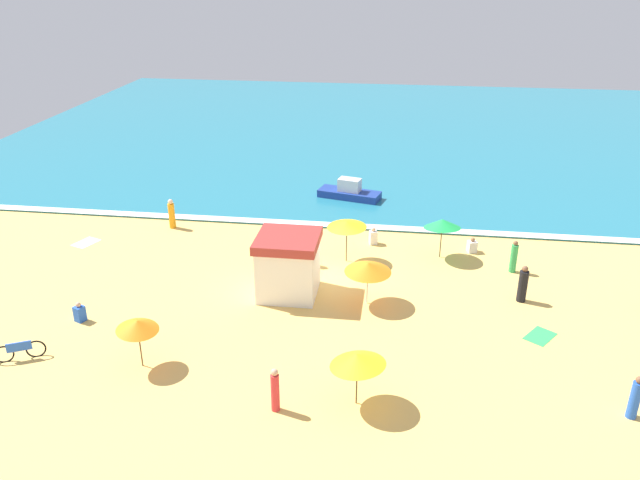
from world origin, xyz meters
The scene contains 24 objects.
ground_plane centered at (0.00, 0.00, 0.00)m, with size 60.00×60.00×0.00m, color #EDBC60.
ocean_water centered at (0.00, 28.00, 0.05)m, with size 60.00×44.00×0.10m, color teal.
wave_breaker_foam centered at (0.00, 6.30, 0.10)m, with size 57.00×0.70×0.01m, color white.
lifeguard_cabana centered at (-1.82, -1.57, 1.41)m, with size 2.69×2.71×2.76m.
beach_umbrella_0 centered at (1.80, -8.78, 1.75)m, with size 2.53×2.51×2.06m.
beach_umbrella_1 centered at (1.68, -1.99, 1.72)m, with size 2.43×2.44×1.97m.
beach_umbrella_2 centered at (-6.13, -7.73, 1.72)m, with size 1.96×1.94×1.99m.
beach_umbrella_3 centered at (4.97, 3.12, 1.81)m, with size 2.30×2.32×2.13m.
beach_umbrella_4 centered at (0.38, 2.04, 1.96)m, with size 2.73×2.73×2.15m.
parked_bicycle centered at (-10.76, -7.96, 0.38)m, with size 1.65×0.87×0.76m.
beachgoer_0 centered at (-2.84, 0.89, 0.77)m, with size 0.43×0.43×1.64m.
beachgoer_1 centered at (6.60, 3.96, 0.33)m, with size 0.53×0.53×0.79m.
beachgoer_2 centered at (8.32, -0.87, 0.78)m, with size 0.55×0.55×1.68m.
beachgoer_4 centered at (1.57, 4.26, 0.40)m, with size 0.47×0.47×0.92m.
beachgoer_6 centered at (-9.89, -5.08, 0.37)m, with size 0.50×0.50×0.87m.
beachgoer_7 centered at (-1.60, 1.39, 0.74)m, with size 0.46×0.46×1.59m.
beachgoer_8 centered at (10.71, -8.25, 0.74)m, with size 0.46×0.46×1.58m.
beachgoer_9 centered at (-9.57, 4.92, 0.79)m, with size 0.48×0.48×1.67m.
beachgoer_10 centered at (-0.80, -9.48, 0.78)m, with size 0.40×0.40×1.62m.
beachgoer_11 centered at (8.33, 1.96, 0.75)m, with size 0.40×0.40×1.60m.
beach_towel_0 centered at (8.66, -3.69, 0.01)m, with size 1.47×1.57×0.01m.
beach_towel_1 centered at (-13.38, 2.31, 0.01)m, with size 1.30×1.53×0.01m.
beach_towel_2 centered at (-3.13, 4.65, 0.01)m, with size 1.84×1.37×0.01m.
small_boat_0 centered at (-0.30, 10.76, 0.49)m, with size 4.00×2.21×1.23m.
Camera 1 is at (2.95, -25.85, 13.62)m, focal length 35.39 mm.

